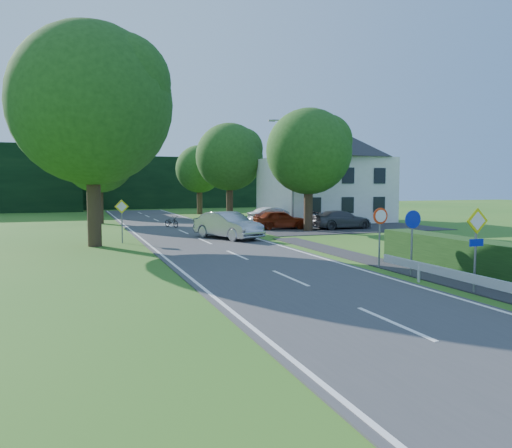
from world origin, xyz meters
name	(u,v)px	position (x,y,z in m)	size (l,w,h in m)	color
road	(225,250)	(0.00, 20.00, 0.02)	(7.00, 80.00, 0.04)	#3C3C3F
parking_pad	(320,224)	(12.00, 33.00, 0.02)	(14.00, 16.00, 0.04)	#262528
line_edge_left	(159,253)	(-3.25, 20.00, 0.04)	(0.12, 80.00, 0.01)	white
line_edge_right	(285,247)	(3.25, 20.00, 0.04)	(0.12, 80.00, 0.01)	white
line_centre	(225,250)	(0.00, 20.00, 0.04)	(0.12, 80.00, 0.01)	white
tree_main	(92,136)	(-6.00, 24.00, 5.82)	(9.40, 9.40, 11.64)	#1E4615
tree_left_far	(99,172)	(-5.00, 40.00, 4.29)	(7.00, 7.00, 8.58)	#1E4615
tree_right_far	(230,171)	(7.00, 42.00, 4.54)	(7.40, 7.40, 9.09)	#1E4615
tree_left_back	(98,177)	(-4.50, 52.00, 4.04)	(6.60, 6.60, 8.07)	#1E4615
tree_right_back	(200,180)	(6.00, 50.00, 3.78)	(6.20, 6.20, 7.56)	#1E4615
tree_right_mid	(309,170)	(8.50, 28.00, 4.29)	(7.00, 7.00, 8.58)	#1E4615
treeline_right	(187,183)	(8.00, 66.00, 3.50)	(30.00, 5.00, 7.00)	black
house_white	(325,172)	(14.00, 36.00, 4.41)	(10.60, 8.40, 8.60)	white
streetlight	(291,168)	(8.06, 30.00, 4.46)	(2.03, 0.18, 8.00)	slate
sign_priority_right	(476,234)	(4.30, 7.98, 1.80)	(0.78, 0.09, 2.59)	slate
sign_roundabout	(412,230)	(4.30, 10.98, 1.67)	(0.64, 0.08, 2.37)	slate
sign_speed_limit	(380,223)	(4.30, 12.97, 1.77)	(0.64, 0.11, 2.37)	slate
sign_priority_left	(122,212)	(-4.50, 24.98, 1.72)	(0.78, 0.09, 2.44)	slate
moving_car	(228,225)	(1.63, 24.82, 0.84)	(1.69, 4.85, 1.60)	#A1A0A5
motorcycle	(172,222)	(-0.12, 33.70, 0.47)	(0.58, 1.66, 0.87)	black
parked_car_red	(280,219)	(7.15, 29.86, 0.72)	(1.61, 4.00, 1.36)	maroon
parked_car_silver_a	(275,216)	(8.08, 33.10, 0.75)	(1.50, 4.31, 1.42)	#9F9FA3
parked_car_grey	(341,220)	(11.43, 28.46, 0.71)	(1.87, 4.60, 1.34)	#46464B
parked_car_silver_b	(343,215)	(14.47, 33.45, 0.67)	(2.10, 4.55, 1.26)	#A6A6AD
parasol	(303,211)	(10.64, 33.27, 1.09)	(2.30, 2.34, 2.11)	#B7270E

